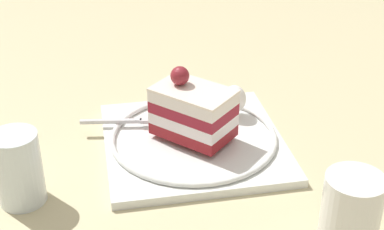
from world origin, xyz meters
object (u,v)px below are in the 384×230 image
(cake_slice, at_px, (194,111))
(whipped_cream_dollop, at_px, (234,99))
(dessert_plate, at_px, (192,141))
(drink_glass_far, at_px, (19,172))
(drink_glass_near, at_px, (348,228))
(fork, at_px, (129,121))

(cake_slice, relative_size, whipped_cream_dollop, 2.97)
(cake_slice, distance_m, whipped_cream_dollop, 0.08)
(dessert_plate, relative_size, drink_glass_far, 2.77)
(drink_glass_near, bearing_deg, dessert_plate, 21.25)
(dessert_plate, relative_size, cake_slice, 2.07)
(drink_glass_near, xyz_separation_m, drink_glass_far, (0.18, 0.32, -0.01))
(cake_slice, bearing_deg, dessert_plate, 116.47)
(whipped_cream_dollop, xyz_separation_m, drink_glass_far, (-0.11, 0.29, 0.00))
(cake_slice, height_order, drink_glass_near, cake_slice)
(cake_slice, xyz_separation_m, drink_glass_near, (-0.25, -0.09, -0.01))
(cake_slice, xyz_separation_m, drink_glass_far, (-0.07, 0.22, -0.01))
(whipped_cream_dollop, distance_m, drink_glass_near, 0.30)
(dessert_plate, bearing_deg, fork, 56.33)
(drink_glass_far, bearing_deg, drink_glass_near, -120.03)
(whipped_cream_dollop, bearing_deg, drink_glass_far, 111.14)
(cake_slice, relative_size, drink_glass_far, 1.34)
(cake_slice, distance_m, drink_glass_far, 0.23)
(cake_slice, distance_m, fork, 0.10)
(cake_slice, bearing_deg, drink_glass_far, 106.88)
(drink_glass_near, relative_size, drink_glass_far, 1.18)
(whipped_cream_dollop, height_order, drink_glass_near, drink_glass_near)
(cake_slice, xyz_separation_m, whipped_cream_dollop, (0.05, -0.07, -0.01))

